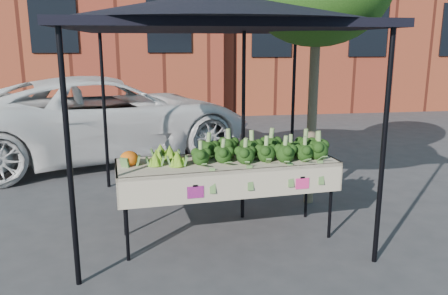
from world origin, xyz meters
The scene contains 8 objects.
ground centered at (0.00, 0.00, 0.00)m, with size 90.00×90.00×0.00m, color #333336.
table centered at (-0.18, 0.02, 0.45)m, with size 2.47×1.03×0.90m.
canopy centered at (-0.24, 0.64, 1.37)m, with size 3.16×3.16×2.74m, color black, non-canonical shape.
broccoli_heap centered at (0.21, 0.05, 1.04)m, with size 1.61×0.58×0.27m, color black.
romanesco_cluster centered at (-0.84, 0.06, 1.00)m, with size 0.44×0.58×0.21m, color #76AF25.
cauliflower_pair centered at (-1.23, -0.03, 0.99)m, with size 0.21×0.21×0.19m, color orange.
vehicle centered at (-1.87, 4.04, 2.80)m, with size 2.58×1.56×5.60m, color white.
street_tree centered at (1.13, 0.97, 1.85)m, with size 1.88×1.88×3.71m, color #1E4C14, non-canonical shape.
Camera 1 is at (-0.93, -4.72, 2.17)m, focal length 36.09 mm.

